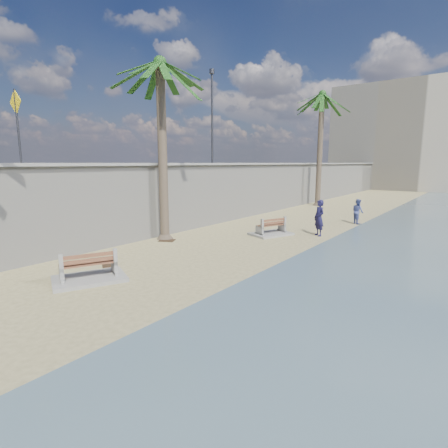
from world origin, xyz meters
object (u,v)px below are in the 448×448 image
Objects in this scene: palm_back at (322,96)px; person_b at (358,210)px; bench_far at (271,228)px; bench_near at (89,269)px; palm_mid at (160,65)px; person_a at (319,215)px.

person_b is (5.49, -7.35, -8.15)m from palm_back.
person_b is at bearing 67.44° from bench_far.
bench_near is 24.54m from palm_back.
palm_mid is 13.61m from person_b.
palm_back is at bearing 148.48° from person_a.
palm_mid is at bearing 101.12° from person_b.
bench_far is 16.19m from palm_back.
person_b is at bearing 120.18° from person_a.
bench_far is at bearing -111.96° from person_a.
bench_far is 0.23× the size of palm_back.
palm_back reaches higher than person_a.
palm_back reaches higher than person_b.
person_b reaches higher than bench_near.
person_b is at bearing 77.09° from bench_near.
person_b is (3.56, 15.55, 0.44)m from bench_near.
person_a is (2.01, 1.25, 0.67)m from bench_far.
person_b is at bearing -53.25° from palm_back.
palm_back is at bearing 94.80° from bench_near.
bench_far is at bearing 47.04° from palm_mid.
bench_far is 0.27× the size of palm_mid.
bench_near is 11.22m from person_a.
bench_near is 9.58m from bench_far.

